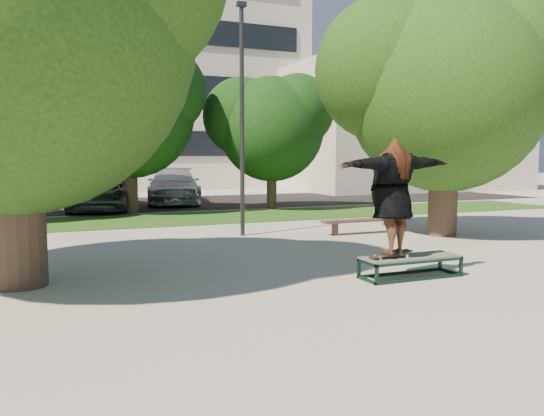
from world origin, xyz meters
name	(u,v)px	position (x,y,z in m)	size (l,w,h in m)	color
ground	(282,277)	(0.00, 0.00, 0.00)	(120.00, 120.00, 0.00)	gray
grass_strip	(200,218)	(1.00, 9.50, 0.01)	(30.00, 4.00, 0.02)	#184313
asphalt_strip	(142,204)	(0.00, 16.00, 0.01)	(40.00, 8.00, 0.01)	black
tree_left	(2,8)	(-4.29, 1.09, 4.42)	(6.96, 5.95, 7.12)	#38281E
tree_right	(442,82)	(5.92, 3.08, 4.09)	(6.24, 5.33, 6.51)	#38281E
bg_tree_mid	(127,106)	(-1.08, 12.08, 4.02)	(5.76, 4.92, 6.24)	#38281E
bg_tree_right	(269,123)	(4.43, 11.57, 3.49)	(5.04, 4.31, 5.43)	#38281E
lamppost	(242,117)	(1.00, 5.00, 3.15)	(0.25, 0.15, 6.11)	#2D2D30
office_building	(76,74)	(-2.00, 31.98, 8.00)	(30.00, 14.12, 16.00)	#B9B4AC
side_building	(397,130)	(18.00, 22.00, 4.00)	(15.00, 10.00, 8.00)	beige
grind_box	(410,267)	(2.07, -0.86, 0.19)	(1.80, 0.60, 0.38)	black
skater_rig	(392,196)	(1.66, -0.86, 1.43)	(2.48, 1.00, 2.04)	white
bench	(366,221)	(4.30, 4.08, 0.34)	(2.68, 0.39, 0.41)	#4B382D
car_silver_a	(5,191)	(-5.60, 16.31, 0.72)	(1.70, 4.22, 1.44)	silver
car_dark	(113,190)	(-1.32, 15.55, 0.70)	(1.49, 4.28, 1.41)	black
car_grey	(100,194)	(-2.00, 13.50, 0.66)	(2.20, 4.77, 1.33)	#55555A
car_silver_b	(174,186)	(1.40, 15.84, 0.81)	(2.28, 5.61, 1.63)	silver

